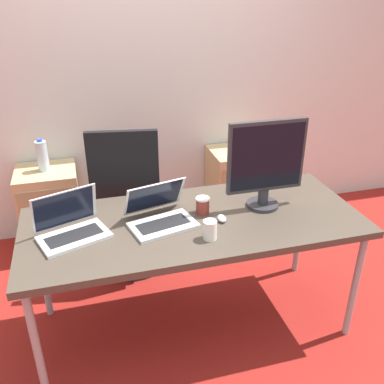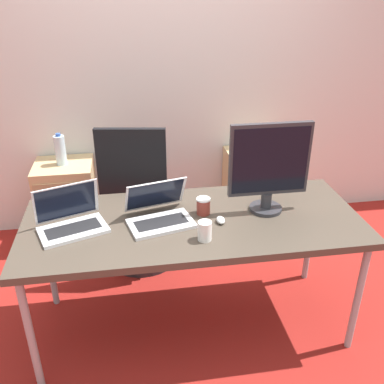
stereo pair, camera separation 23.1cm
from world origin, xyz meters
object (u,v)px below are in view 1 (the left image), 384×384
object	(u,v)px
cabinet_right	(236,187)
mouse	(222,218)
monitor	(266,163)
cabinet_left	(51,210)
coffee_cup_brown	(203,205)
laptop_right	(71,227)
coffee_cup_white	(210,230)
office_chair	(129,215)
water_bottle	(42,156)
laptop_left	(160,215)

from	to	relation	value
cabinet_right	mouse	size ratio (longest dim) A/B	9.34
cabinet_right	monitor	xyz separation A→B (m)	(-0.27, -1.08, 0.68)
cabinet_left	coffee_cup_brown	xyz separation A→B (m)	(0.90, -1.07, 0.46)
cabinet_left	cabinet_right	size ratio (longest dim) A/B	1.00
laptop_right	cabinet_right	bearing A→B (deg)	39.70
cabinet_right	laptop_right	world-z (taller)	laptop_right
cabinet_left	coffee_cup_white	distance (m)	1.65
office_chair	cabinet_right	bearing A→B (deg)	23.29
cabinet_right	mouse	bearing A→B (deg)	-114.94
laptop_right	coffee_cup_white	xyz separation A→B (m)	(0.67, -0.22, 0.00)
cabinet_left	laptop_right	size ratio (longest dim) A/B	1.68
cabinet_right	coffee_cup_brown	distance (m)	1.32
cabinet_right	coffee_cup_brown	xyz separation A→B (m)	(-0.62, -1.07, 0.46)
office_chair	laptop_right	size ratio (longest dim) A/B	2.83
laptop_right	coffee_cup_white	world-z (taller)	laptop_right
water_bottle	office_chair	bearing A→B (deg)	-37.41
cabinet_left	mouse	bearing A→B (deg)	-50.54
laptop_left	coffee_cup_brown	bearing A→B (deg)	9.03
cabinet_right	laptop_left	distance (m)	1.48
cabinet_left	water_bottle	size ratio (longest dim) A/B	2.69
cabinet_left	monitor	size ratio (longest dim) A/B	1.28
laptop_left	mouse	xyz separation A→B (m)	(0.33, -0.07, -0.03)
mouse	water_bottle	bearing A→B (deg)	129.41
laptop_left	coffee_cup_white	world-z (taller)	laptop_left
water_bottle	laptop_left	bearing A→B (deg)	-59.74
water_bottle	coffee_cup_brown	size ratio (longest dim) A/B	2.57
monitor	coffee_cup_brown	size ratio (longest dim) A/B	5.40
laptop_left	monitor	distance (m)	0.65
office_chair	monitor	bearing A→B (deg)	-43.21
coffee_cup_brown	office_chair	bearing A→B (deg)	118.19
mouse	coffee_cup_brown	size ratio (longest dim) A/B	0.74
office_chair	mouse	xyz separation A→B (m)	(0.42, -0.76, 0.33)
cabinet_left	laptop_left	size ratio (longest dim) A/B	1.73
monitor	mouse	size ratio (longest dim) A/B	7.27
office_chair	coffee_cup_brown	bearing A→B (deg)	-61.81
office_chair	laptop_left	world-z (taller)	office_chair
water_bottle	laptop_right	distance (m)	1.13
cabinet_right	laptop_left	world-z (taller)	laptop_left
office_chair	monitor	size ratio (longest dim) A/B	2.17
office_chair	cabinet_left	world-z (taller)	office_chair
cabinet_left	laptop_left	world-z (taller)	laptop_left
monitor	office_chair	bearing A→B (deg)	136.79
office_chair	coffee_cup_white	distance (m)	1.03
water_bottle	coffee_cup_brown	xyz separation A→B (m)	(0.90, -1.07, 0.02)
laptop_left	monitor	size ratio (longest dim) A/B	0.74
cabinet_right	mouse	distance (m)	1.37
cabinet_left	coffee_cup_white	xyz separation A→B (m)	(0.86, -1.33, 0.47)
mouse	coffee_cup_brown	bearing A→B (deg)	123.23
laptop_right	water_bottle	bearing A→B (deg)	99.29
water_bottle	laptop_left	distance (m)	1.28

